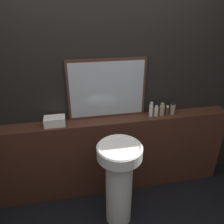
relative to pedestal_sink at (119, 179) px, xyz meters
name	(u,v)px	position (x,y,z in m)	size (l,w,h in m)	color
wall_back	(105,91)	(-0.03, 0.60, 0.70)	(8.00, 0.06, 2.50)	black
vanity_counter	(108,156)	(-0.03, 0.46, -0.07)	(2.83, 0.21, 0.96)	#422319
pedestal_sink	(119,179)	(0.00, 0.00, 0.00)	(0.42, 0.42, 0.94)	white
mirror	(107,89)	(-0.02, 0.55, 0.74)	(0.83, 0.03, 0.64)	#47281E
towel_stack	(55,121)	(-0.58, 0.46, 0.46)	(0.21, 0.14, 0.09)	white
shampoo_bottle	(151,110)	(0.46, 0.46, 0.49)	(0.04, 0.04, 0.17)	white
conditioner_bottle	(156,111)	(0.52, 0.46, 0.47)	(0.05, 0.05, 0.12)	beige
lotion_bottle	(162,110)	(0.59, 0.46, 0.48)	(0.06, 0.06, 0.14)	gray
body_wash_bottle	(167,110)	(0.65, 0.46, 0.46)	(0.04, 0.04, 0.11)	#4C3823
hand_soap_bottle	(173,109)	(0.72, 0.46, 0.48)	(0.06, 0.06, 0.14)	gray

